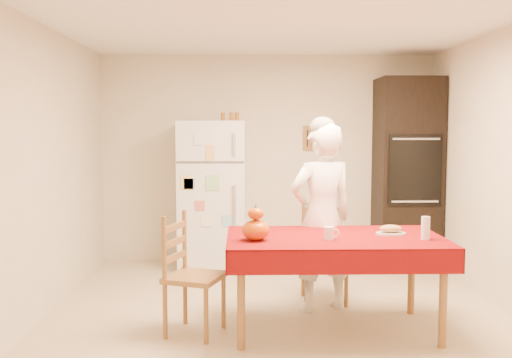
{
  "coord_description": "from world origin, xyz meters",
  "views": [
    {
      "loc": [
        -0.3,
        -4.68,
        1.6
      ],
      "look_at": [
        -0.18,
        0.2,
        1.18
      ],
      "focal_mm": 40.0,
      "sensor_mm": 36.0,
      "label": 1
    }
  ],
  "objects_px": {
    "chair_far": "(323,246)",
    "oven_cabinet": "(407,173)",
    "coffee_mug": "(329,233)",
    "bread_plate": "(391,234)",
    "seated_woman": "(322,218)",
    "chair_left": "(187,269)",
    "dining_table": "(334,245)",
    "wine_glass": "(426,228)",
    "pumpkin_lower": "(256,230)",
    "refrigerator": "(212,195)"
  },
  "relations": [
    {
      "from": "seated_woman",
      "to": "pumpkin_lower",
      "type": "bearing_deg",
      "value": 30.66
    },
    {
      "from": "seated_woman",
      "to": "coffee_mug",
      "type": "height_order",
      "value": "seated_woman"
    },
    {
      "from": "oven_cabinet",
      "to": "refrigerator",
      "type": "bearing_deg",
      "value": -178.82
    },
    {
      "from": "chair_left",
      "to": "wine_glass",
      "type": "bearing_deg",
      "value": -74.12
    },
    {
      "from": "seated_woman",
      "to": "bread_plate",
      "type": "distance_m",
      "value": 0.69
    },
    {
      "from": "chair_left",
      "to": "oven_cabinet",
      "type": "bearing_deg",
      "value": -27.68
    },
    {
      "from": "chair_far",
      "to": "wine_glass",
      "type": "bearing_deg",
      "value": -55.23
    },
    {
      "from": "chair_far",
      "to": "oven_cabinet",
      "type": "bearing_deg",
      "value": 50.04
    },
    {
      "from": "seated_woman",
      "to": "refrigerator",
      "type": "bearing_deg",
      "value": -74.64
    },
    {
      "from": "wine_glass",
      "to": "chair_left",
      "type": "bearing_deg",
      "value": 176.47
    },
    {
      "from": "chair_left",
      "to": "wine_glass",
      "type": "distance_m",
      "value": 1.88
    },
    {
      "from": "chair_far",
      "to": "coffee_mug",
      "type": "height_order",
      "value": "chair_far"
    },
    {
      "from": "dining_table",
      "to": "seated_woman",
      "type": "xyz_separation_m",
      "value": [
        -0.03,
        0.53,
        0.14
      ]
    },
    {
      "from": "chair_left",
      "to": "bread_plate",
      "type": "height_order",
      "value": "chair_left"
    },
    {
      "from": "oven_cabinet",
      "to": "pumpkin_lower",
      "type": "relative_size",
      "value": 10.4
    },
    {
      "from": "dining_table",
      "to": "coffee_mug",
      "type": "xyz_separation_m",
      "value": [
        -0.07,
        -0.14,
        0.12
      ]
    },
    {
      "from": "dining_table",
      "to": "seated_woman",
      "type": "relative_size",
      "value": 1.03
    },
    {
      "from": "refrigerator",
      "to": "pumpkin_lower",
      "type": "height_order",
      "value": "refrigerator"
    },
    {
      "from": "chair_far",
      "to": "bread_plate",
      "type": "distance_m",
      "value": 0.92
    },
    {
      "from": "dining_table",
      "to": "chair_far",
      "type": "relative_size",
      "value": 1.79
    },
    {
      "from": "coffee_mug",
      "to": "seated_woman",
      "type": "bearing_deg",
      "value": 86.79
    },
    {
      "from": "chair_left",
      "to": "pumpkin_lower",
      "type": "bearing_deg",
      "value": -83.46
    },
    {
      "from": "pumpkin_lower",
      "to": "bread_plate",
      "type": "distance_m",
      "value": 1.11
    },
    {
      "from": "dining_table",
      "to": "bread_plate",
      "type": "relative_size",
      "value": 7.08
    },
    {
      "from": "refrigerator",
      "to": "bread_plate",
      "type": "xyz_separation_m",
      "value": [
        1.54,
        -2.08,
        -0.08
      ]
    },
    {
      "from": "dining_table",
      "to": "seated_woman",
      "type": "distance_m",
      "value": 0.55
    },
    {
      "from": "pumpkin_lower",
      "to": "wine_glass",
      "type": "distance_m",
      "value": 1.31
    },
    {
      "from": "oven_cabinet",
      "to": "chair_left",
      "type": "height_order",
      "value": "oven_cabinet"
    },
    {
      "from": "pumpkin_lower",
      "to": "dining_table",
      "type": "bearing_deg",
      "value": 13.38
    },
    {
      "from": "refrigerator",
      "to": "dining_table",
      "type": "height_order",
      "value": "refrigerator"
    },
    {
      "from": "seated_woman",
      "to": "bread_plate",
      "type": "relative_size",
      "value": 6.91
    },
    {
      "from": "coffee_mug",
      "to": "pumpkin_lower",
      "type": "height_order",
      "value": "pumpkin_lower"
    },
    {
      "from": "oven_cabinet",
      "to": "bread_plate",
      "type": "height_order",
      "value": "oven_cabinet"
    },
    {
      "from": "oven_cabinet",
      "to": "chair_far",
      "type": "bearing_deg",
      "value": -130.97
    },
    {
      "from": "oven_cabinet",
      "to": "pumpkin_lower",
      "type": "distance_m",
      "value": 2.97
    },
    {
      "from": "refrigerator",
      "to": "seated_woman",
      "type": "height_order",
      "value": "refrigerator"
    },
    {
      "from": "seated_woman",
      "to": "wine_glass",
      "type": "bearing_deg",
      "value": 118.49
    },
    {
      "from": "bread_plate",
      "to": "chair_far",
      "type": "bearing_deg",
      "value": 118.91
    },
    {
      "from": "chair_left",
      "to": "chair_far",
      "type": "bearing_deg",
      "value": -35.11
    },
    {
      "from": "seated_woman",
      "to": "pumpkin_lower",
      "type": "height_order",
      "value": "seated_woman"
    },
    {
      "from": "oven_cabinet",
      "to": "chair_left",
      "type": "distance_m",
      "value": 3.29
    },
    {
      "from": "chair_left",
      "to": "bread_plate",
      "type": "xyz_separation_m",
      "value": [
        1.62,
        0.08,
        0.26
      ]
    },
    {
      "from": "chair_far",
      "to": "chair_left",
      "type": "height_order",
      "value": "same"
    },
    {
      "from": "chair_left",
      "to": "wine_glass",
      "type": "xyz_separation_m",
      "value": [
        1.84,
        -0.11,
        0.34
      ]
    },
    {
      "from": "pumpkin_lower",
      "to": "chair_far",
      "type": "bearing_deg",
      "value": 55.91
    },
    {
      "from": "chair_far",
      "to": "chair_left",
      "type": "distance_m",
      "value": 1.47
    },
    {
      "from": "refrigerator",
      "to": "chair_far",
      "type": "height_order",
      "value": "refrigerator"
    },
    {
      "from": "dining_table",
      "to": "seated_woman",
      "type": "height_order",
      "value": "seated_woman"
    },
    {
      "from": "coffee_mug",
      "to": "bread_plate",
      "type": "bearing_deg",
      "value": 19.67
    },
    {
      "from": "refrigerator",
      "to": "coffee_mug",
      "type": "distance_m",
      "value": 2.48
    }
  ]
}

